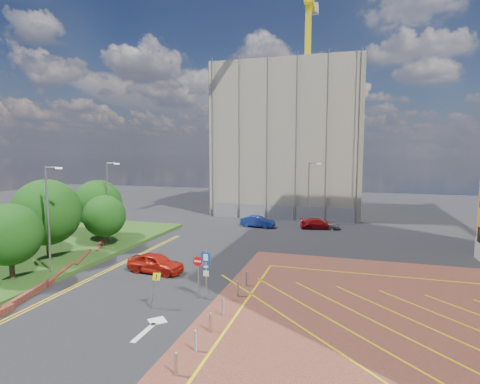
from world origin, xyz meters
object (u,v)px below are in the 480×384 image
at_px(tree_c, 104,216).
at_px(lamp_back, 309,191).
at_px(car_blue_back, 258,221).
at_px(tree_a, 10,234).
at_px(warning_sign, 155,286).
at_px(tree_b, 47,212).
at_px(tree_d, 98,204).
at_px(lamp_left_far, 109,198).
at_px(car_red_back, 318,224).
at_px(car_silver_back, 322,224).
at_px(sign_cluster, 203,269).
at_px(car_red_left, 156,263).
at_px(lamp_left_near, 49,215).

xyz_separation_m(tree_c, lamp_back, (17.58, 18.00, 1.17)).
xyz_separation_m(tree_c, car_blue_back, (11.68, 14.32, -2.50)).
distance_m(tree_a, warning_sign, 12.34).
distance_m(tree_b, tree_d, 8.07).
relative_size(tree_a, lamp_left_far, 0.68).
bearing_deg(warning_sign, car_blue_back, 89.82).
xyz_separation_m(car_red_back, car_silver_back, (0.50, 0.34, -0.07)).
distance_m(sign_cluster, warning_sign, 3.14).
xyz_separation_m(tree_b, car_red_left, (10.27, -0.13, -3.47)).
bearing_deg(tree_b, lamp_left_near, -44.25).
distance_m(tree_a, car_red_left, 10.40).
distance_m(tree_c, car_red_left, 10.03).
xyz_separation_m(lamp_back, sign_cluster, (-3.78, -27.02, -2.41)).
height_order(tree_b, car_blue_back, tree_b).
bearing_deg(lamp_left_near, tree_b, 135.75).
height_order(sign_cluster, car_silver_back, sign_cluster).
height_order(warning_sign, car_red_left, warning_sign).
bearing_deg(tree_a, car_red_back, 52.42).
height_order(tree_a, lamp_left_far, lamp_left_far).
distance_m(tree_b, lamp_left_far, 7.10).
distance_m(sign_cluster, car_red_back, 24.93).
distance_m(lamp_left_near, sign_cluster, 13.04).
xyz_separation_m(tree_c, tree_d, (-3.00, 3.00, 0.68)).
relative_size(tree_c, car_red_back, 1.14).
height_order(sign_cluster, warning_sign, sign_cluster).
bearing_deg(tree_c, car_silver_back, 38.78).
bearing_deg(lamp_left_near, sign_cluster, -4.56).
bearing_deg(sign_cluster, tree_b, 165.74).
bearing_deg(car_red_back, car_blue_back, 87.03).
bearing_deg(car_silver_back, sign_cluster, 169.15).
height_order(tree_b, lamp_left_far, lamp_left_far).
bearing_deg(lamp_back, lamp_left_far, -139.14).
relative_size(tree_a, tree_d, 0.89).
distance_m(lamp_left_near, lamp_back, 30.80).
bearing_deg(tree_d, car_red_back, 29.28).
distance_m(lamp_left_far, car_blue_back, 18.07).
bearing_deg(car_blue_back, warning_sign, -173.97).
xyz_separation_m(sign_cluster, car_red_back, (5.20, 24.35, -1.33)).
bearing_deg(sign_cluster, lamp_back, 82.03).
height_order(lamp_back, car_silver_back, lamp_back).
bearing_deg(warning_sign, tree_c, 135.99).
bearing_deg(tree_d, warning_sign, -44.21).
bearing_deg(tree_c, lamp_left_far, 114.71).
xyz_separation_m(tree_b, lamp_back, (19.58, 23.00, 0.12)).
bearing_deg(lamp_left_far, tree_a, -87.99).
distance_m(tree_b, car_red_back, 29.45).
distance_m(lamp_left_far, car_red_back, 24.30).
bearing_deg(warning_sign, car_silver_back, 73.62).
height_order(tree_d, car_red_back, tree_d).
relative_size(tree_b, tree_d, 1.11).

